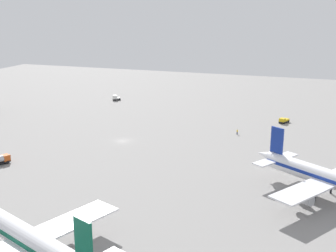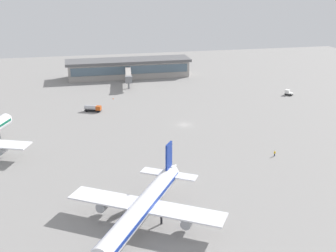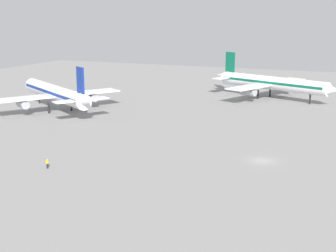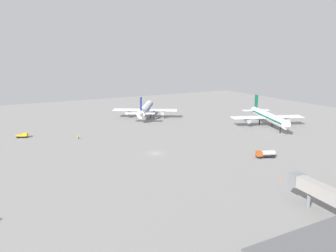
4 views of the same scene
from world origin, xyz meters
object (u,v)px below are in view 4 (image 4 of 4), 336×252
at_px(airplane_at_gate, 268,117).
at_px(safety_cone_near_gate, 281,177).
at_px(fuel_truck, 266,154).
at_px(ground_crew_worker, 79,137).
at_px(airplane_taxiing, 145,109).
at_px(pushback_tractor, 23,135).

height_order(airplane_at_gate, safety_cone_near_gate, airplane_at_gate).
bearing_deg(safety_cone_near_gate, fuel_truck, 59.49).
bearing_deg(airplane_at_gate, ground_crew_worker, -81.53).
bearing_deg(safety_cone_near_gate, airplane_at_gate, 48.47).
bearing_deg(airplane_taxiing, pushback_tractor, 136.34).
bearing_deg(fuel_truck, ground_crew_worker, -26.32).
height_order(airplane_at_gate, ground_crew_worker, airplane_at_gate).
bearing_deg(pushback_tractor, ground_crew_worker, -8.97).
bearing_deg(fuel_truck, safety_cone_near_gate, 81.29).
bearing_deg(ground_crew_worker, fuel_truck, 39.00).
relative_size(pushback_tractor, ground_crew_worker, 2.87).
distance_m(airplane_taxiing, pushback_tractor, 65.03).
height_order(airplane_taxiing, fuel_truck, airplane_taxiing).
distance_m(airplane_at_gate, safety_cone_near_gate, 67.94).
bearing_deg(ground_crew_worker, safety_cone_near_gate, 26.59).
distance_m(pushback_tractor, safety_cone_near_gate, 102.71).
relative_size(airplane_at_gate, airplane_taxiing, 1.09).
height_order(airplane_at_gate, fuel_truck, airplane_at_gate).
relative_size(airplane_at_gate, ground_crew_worker, 24.79).
height_order(fuel_truck, ground_crew_worker, fuel_truck).
bearing_deg(airplane_taxiing, safety_cone_near_gate, -149.51).
distance_m(airplane_at_gate, fuel_truck, 50.12).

